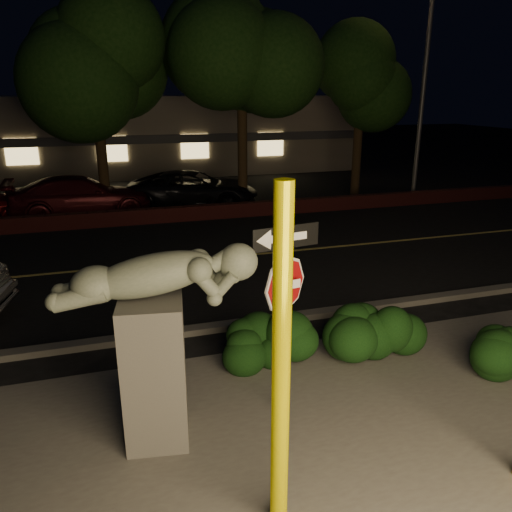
{
  "coord_description": "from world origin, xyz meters",
  "views": [
    {
      "loc": [
        -2.49,
        -5.28,
        4.19
      ],
      "look_at": [
        -0.2,
        2.25,
        1.6
      ],
      "focal_mm": 35.0,
      "sensor_mm": 36.0,
      "label": 1
    }
  ],
  "objects": [
    {
      "name": "ground",
      "position": [
        0.0,
        10.0,
        0.0
      ],
      "size": [
        90.0,
        90.0,
        0.0
      ],
      "primitive_type": "plane",
      "color": "black",
      "rests_on": "ground"
    },
    {
      "name": "patio",
      "position": [
        0.0,
        -1.0,
        0.01
      ],
      "size": [
        14.0,
        6.0,
        0.02
      ],
      "primitive_type": "cube",
      "color": "#4C4944",
      "rests_on": "ground"
    },
    {
      "name": "road",
      "position": [
        0.0,
        7.0,
        0.01
      ],
      "size": [
        80.0,
        8.0,
        0.01
      ],
      "primitive_type": "cube",
      "color": "black",
      "rests_on": "ground"
    },
    {
      "name": "lane_marking",
      "position": [
        0.0,
        7.0,
        0.02
      ],
      "size": [
        80.0,
        0.12,
        0.0
      ],
      "primitive_type": "cube",
      "color": "gold",
      "rests_on": "road"
    },
    {
      "name": "curb",
      "position": [
        0.0,
        2.9,
        0.06
      ],
      "size": [
        80.0,
        0.25,
        0.12
      ],
      "primitive_type": "cube",
      "color": "#4C4944",
      "rests_on": "ground"
    },
    {
      "name": "brick_wall",
      "position": [
        0.0,
        11.3,
        0.25
      ],
      "size": [
        40.0,
        0.35,
        0.5
      ],
      "primitive_type": "cube",
      "color": "#481717",
      "rests_on": "ground"
    },
    {
      "name": "parking_lot",
      "position": [
        0.0,
        17.0,
        0.01
      ],
      "size": [
        40.0,
        12.0,
        0.01
      ],
      "primitive_type": "cube",
      "color": "black",
      "rests_on": "ground"
    },
    {
      "name": "building",
      "position": [
        0.0,
        24.99,
        2.0
      ],
      "size": [
        22.0,
        10.2,
        4.0
      ],
      "color": "#665D52",
      "rests_on": "ground"
    },
    {
      "name": "tree_far_b",
      "position": [
        -2.5,
        13.2,
        6.05
      ],
      "size": [
        5.2,
        5.2,
        8.41
      ],
      "color": "black",
      "rests_on": "ground"
    },
    {
      "name": "tree_far_c",
      "position": [
        2.5,
        12.8,
        5.66
      ],
      "size": [
        4.8,
        4.8,
        7.84
      ],
      "color": "black",
      "rests_on": "ground"
    },
    {
      "name": "tree_far_d",
      "position": [
        7.5,
        13.3,
        5.42
      ],
      "size": [
        4.4,
        4.4,
        7.42
      ],
      "color": "black",
      "rests_on": "ground"
    },
    {
      "name": "yellow_pole_left",
      "position": [
        -1.11,
        -1.52,
        1.76
      ],
      "size": [
        0.18,
        0.18,
        3.53
      ],
      "primitive_type": "cylinder",
      "color": "#DFD200",
      "rests_on": "ground"
    },
    {
      "name": "signpost",
      "position": [
        -0.45,
        0.17,
        1.89
      ],
      "size": [
        0.9,
        0.17,
        2.66
      ],
      "rotation": [
        0.0,
        0.0,
        0.15
      ],
      "color": "black",
      "rests_on": "ground"
    },
    {
      "name": "sculpture",
      "position": [
        -2.08,
        0.15,
        1.57
      ],
      "size": [
        2.39,
        0.96,
        2.54
      ],
      "rotation": [
        0.0,
        0.0,
        -0.15
      ],
      "color": "#4C4944",
      "rests_on": "ground"
    },
    {
      "name": "hedge_center",
      "position": [
        -0.33,
        1.56,
        0.45
      ],
      "size": [
        1.88,
        1.18,
        0.91
      ],
      "primitive_type": "ellipsoid",
      "rotation": [
        0.0,
        0.0,
        -0.22
      ],
      "color": "black",
      "rests_on": "ground"
    },
    {
      "name": "hedge_right",
      "position": [
        1.59,
        1.34,
        0.54
      ],
      "size": [
        1.85,
        1.36,
        1.09
      ],
      "primitive_type": "ellipsoid",
      "rotation": [
        0.0,
        0.0,
        0.31
      ],
      "color": "black",
      "rests_on": "ground"
    },
    {
      "name": "hedge_far_right",
      "position": [
        3.17,
        0.23,
        0.46
      ],
      "size": [
        1.48,
        1.11,
        0.93
      ],
      "primitive_type": "ellipsoid",
      "rotation": [
        0.0,
        0.0,
        0.22
      ],
      "color": "black",
      "rests_on": "ground"
    },
    {
      "name": "streetlight",
      "position": [
        9.57,
        12.5,
        5.33
      ],
      "size": [
        1.32,
        0.53,
        8.96
      ],
      "rotation": [
        0.0,
        0.0,
        -0.23
      ],
      "color": "#4B4B50",
      "rests_on": "ground"
    },
    {
      "name": "parked_car_darkred",
      "position": [
        -3.33,
        13.06,
        0.71
      ],
      "size": [
        5.02,
        2.36,
        1.42
      ],
      "primitive_type": "imported",
      "rotation": [
        0.0,
        0.0,
        1.65
      ],
      "color": "#3F0E14",
      "rests_on": "ground"
    },
    {
      "name": "parked_car_dark",
      "position": [
        0.72,
        13.45,
        0.68
      ],
      "size": [
        5.32,
        3.54,
        1.36
      ],
      "primitive_type": "imported",
      "rotation": [
        0.0,
        0.0,
        1.29
      ],
      "color": "black",
      "rests_on": "ground"
    }
  ]
}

